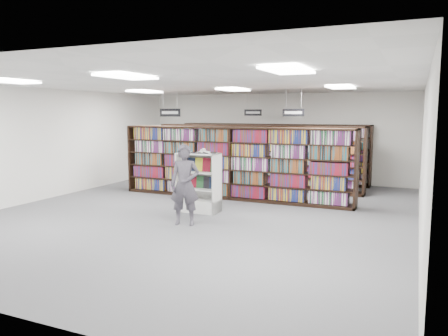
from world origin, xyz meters
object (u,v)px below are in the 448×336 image
at_px(bookshelf_row_near, 233,163).
at_px(endcap_display, 199,192).
at_px(shopper, 185,185).
at_px(open_book, 203,152).

bearing_deg(bookshelf_row_near, endcap_display, -94.53).
bearing_deg(shopper, endcap_display, 85.60).
bearing_deg(bookshelf_row_near, open_book, -91.38).
height_order(endcap_display, shopper, shopper).
xyz_separation_m(endcap_display, shopper, (0.31, -1.31, 0.41)).
xyz_separation_m(endcap_display, open_book, (0.10, 0.03, 1.03)).
bearing_deg(bookshelf_row_near, shopper, -87.05).
bearing_deg(open_book, shopper, -98.90).
distance_m(endcap_display, shopper, 1.41).
height_order(endcap_display, open_book, open_book).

